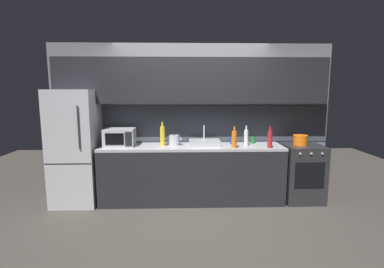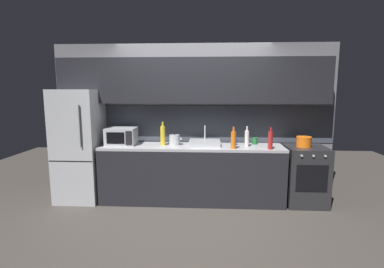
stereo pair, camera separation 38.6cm
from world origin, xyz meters
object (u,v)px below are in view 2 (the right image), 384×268
(wine_bottle_yellow, at_px, (163,135))
(wine_bottle_orange, at_px, (233,140))
(wine_bottle_white, at_px, (247,138))
(wine_bottle_red, at_px, (270,140))
(microwave, at_px, (121,136))
(kettle, at_px, (175,140))
(oven_range, at_px, (305,175))
(mug_blue, at_px, (234,142))
(cooking_pot, at_px, (304,142))
(refrigerator, at_px, (79,145))
(mug_green, at_px, (255,141))

(wine_bottle_yellow, bearing_deg, wine_bottle_orange, -11.09)
(wine_bottle_white, bearing_deg, wine_bottle_red, -32.90)
(microwave, xyz_separation_m, kettle, (0.84, 0.02, -0.05))
(wine_bottle_orange, bearing_deg, wine_bottle_yellow, 168.91)
(oven_range, xyz_separation_m, wine_bottle_orange, (-1.13, -0.20, 0.58))
(wine_bottle_red, distance_m, mug_blue, 0.59)
(mug_blue, xyz_separation_m, cooking_pot, (1.05, -0.09, 0.03))
(wine_bottle_yellow, relative_size, cooking_pot, 1.65)
(kettle, xyz_separation_m, wine_bottle_white, (1.12, -0.05, 0.05))
(wine_bottle_yellow, xyz_separation_m, cooking_pot, (2.16, -0.01, -0.08))
(refrigerator, bearing_deg, mug_green, 3.53)
(microwave, relative_size, mug_green, 4.26)
(refrigerator, distance_m, wine_bottle_white, 2.65)
(wine_bottle_red, height_order, mug_green, wine_bottle_red)
(wine_bottle_orange, height_order, cooking_pot, wine_bottle_orange)
(refrigerator, height_order, mug_green, refrigerator)
(refrigerator, distance_m, cooking_pot, 3.51)
(oven_range, relative_size, wine_bottle_red, 2.73)
(oven_range, height_order, microwave, microwave)
(kettle, relative_size, wine_bottle_red, 0.61)
(oven_range, height_order, wine_bottle_yellow, wine_bottle_yellow)
(mug_blue, bearing_deg, refrigerator, -177.89)
(wine_bottle_yellow, bearing_deg, microwave, 179.05)
(microwave, height_order, wine_bottle_white, wine_bottle_white)
(microwave, xyz_separation_m, cooking_pot, (2.83, -0.02, -0.06))
(microwave, xyz_separation_m, wine_bottle_orange, (1.74, -0.22, -0.00))
(microwave, distance_m, mug_blue, 1.78)
(microwave, distance_m, wine_bottle_orange, 1.76)
(refrigerator, relative_size, wine_bottle_red, 5.36)
(microwave, xyz_separation_m, wine_bottle_yellow, (0.66, -0.01, 0.02))
(mug_green, relative_size, mug_blue, 1.01)
(refrigerator, xyz_separation_m, wine_bottle_white, (2.64, -0.01, 0.14))
(refrigerator, distance_m, mug_blue, 2.46)
(mug_green, bearing_deg, wine_bottle_white, -129.22)
(oven_range, distance_m, wine_bottle_orange, 1.29)
(mug_green, height_order, mug_blue, mug_green)
(kettle, height_order, wine_bottle_yellow, wine_bottle_yellow)
(oven_range, height_order, mug_green, mug_green)
(kettle, distance_m, mug_blue, 0.93)
(wine_bottle_red, height_order, wine_bottle_orange, wine_bottle_red)
(kettle, bearing_deg, microwave, -178.85)
(refrigerator, height_order, wine_bottle_orange, refrigerator)
(microwave, distance_m, wine_bottle_white, 1.96)
(refrigerator, bearing_deg, wine_bottle_yellow, 0.32)
(oven_range, distance_m, mug_blue, 1.21)
(refrigerator, height_order, wine_bottle_yellow, refrigerator)
(mug_blue, bearing_deg, cooking_pot, -4.90)
(cooking_pot, bearing_deg, wine_bottle_yellow, 179.81)
(cooking_pot, bearing_deg, wine_bottle_white, -179.13)
(mug_green, bearing_deg, wine_bottle_orange, -134.50)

